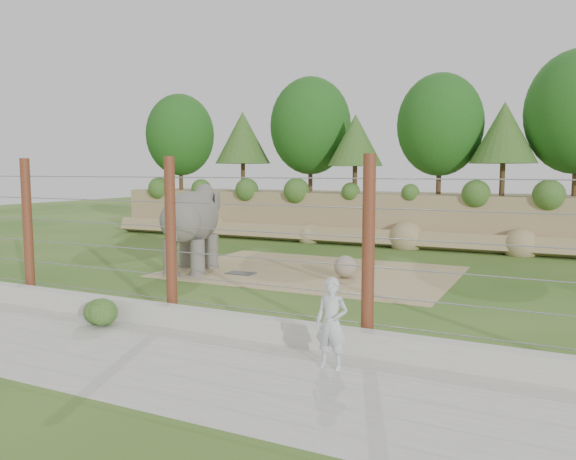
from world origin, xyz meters
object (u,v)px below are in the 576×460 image
at_px(elephant, 191,230).
at_px(stone_ball, 345,267).
at_px(barrier_fence, 171,239).
at_px(zookeeper, 332,323).

relative_size(elephant, stone_ball, 4.92).
relative_size(elephant, barrier_fence, 0.19).
distance_m(elephant, zookeeper, 10.93).
distance_m(elephant, stone_ball, 5.71).
distance_m(barrier_fence, zookeeper, 5.16).
relative_size(elephant, zookeeper, 2.22).
height_order(stone_ball, barrier_fence, barrier_fence).
height_order(elephant, stone_ball, elephant).
xyz_separation_m(stone_ball, zookeeper, (2.81, -8.37, 0.46)).
relative_size(stone_ball, barrier_fence, 0.04).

